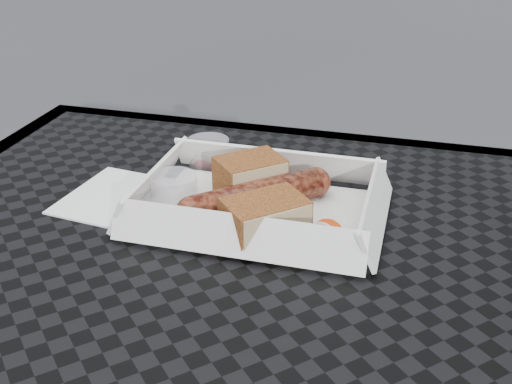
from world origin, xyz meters
The scene contains 9 objects.
patio_table centered at (0.00, 0.00, 0.67)m, with size 0.80×0.80×0.74m.
food_tray centered at (-0.02, 0.15, 0.75)m, with size 0.22×0.15×0.00m, color white.
bratwurst centered at (-0.03, 0.15, 0.77)m, with size 0.14×0.13×0.03m.
bread_near centered at (-0.04, 0.19, 0.77)m, with size 0.07×0.05×0.04m, color brown.
bread_far centered at (-0.01, 0.11, 0.77)m, with size 0.07×0.05×0.04m, color brown.
veg_garnish centered at (0.05, 0.12, 0.75)m, with size 0.03×0.03×0.00m.
napkin centered at (-0.17, 0.15, 0.75)m, with size 0.12×0.12×0.00m, color white.
condiment_cup_sauce centered at (-0.12, 0.26, 0.76)m, with size 0.05×0.05×0.03m, color maroon.
condiment_cup_empty centered at (-0.12, 0.16, 0.76)m, with size 0.05×0.05×0.03m, color silver.
Camera 1 is at (0.12, -0.40, 1.07)m, focal length 45.00 mm.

